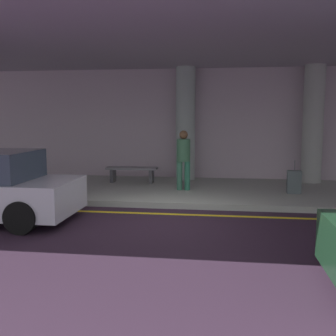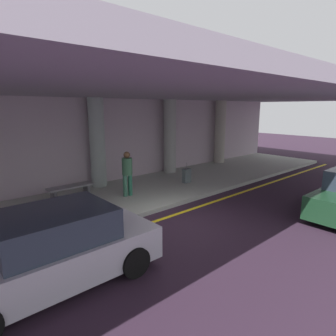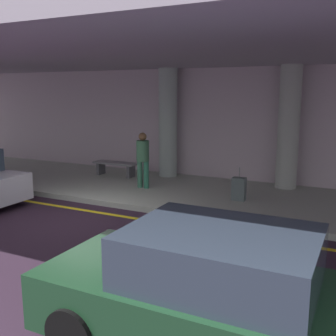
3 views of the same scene
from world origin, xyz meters
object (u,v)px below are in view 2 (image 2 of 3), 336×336
(car_silver, at_px, (52,250))
(suitcase_upright_primary, at_px, (187,176))
(support_column_center, at_px, (220,132))
(support_column_left_mid, at_px, (170,137))
(support_column_far_left, at_px, (97,143))
(bench_metal, at_px, (71,189))
(traveler_with_luggage, at_px, (127,171))

(car_silver, xyz_separation_m, suitcase_upright_primary, (7.00, 3.31, -0.25))
(support_column_center, bearing_deg, support_column_left_mid, 180.00)
(support_column_far_left, height_order, support_column_left_mid, same)
(support_column_far_left, xyz_separation_m, bench_metal, (-1.60, -0.86, -1.47))
(support_column_left_mid, bearing_deg, traveler_with_luggage, -153.04)
(support_column_left_mid, relative_size, support_column_center, 1.00)
(support_column_center, distance_m, suitcase_upright_primary, 5.48)
(car_silver, height_order, suitcase_upright_primary, car_silver)
(support_column_far_left, relative_size, car_silver, 0.89)
(car_silver, bearing_deg, support_column_far_left, -123.59)
(support_column_far_left, relative_size, bench_metal, 2.28)
(support_column_left_mid, height_order, suitcase_upright_primary, support_column_left_mid)
(support_column_center, xyz_separation_m, traveler_with_luggage, (-7.86, -1.97, -0.86))
(support_column_center, height_order, suitcase_upright_primary, support_column_center)
(support_column_center, relative_size, car_silver, 0.89)
(suitcase_upright_primary, bearing_deg, bench_metal, 176.14)
(support_column_left_mid, height_order, traveler_with_luggage, support_column_left_mid)
(support_column_far_left, height_order, suitcase_upright_primary, support_column_far_left)
(support_column_left_mid, relative_size, car_silver, 0.89)
(support_column_left_mid, relative_size, suitcase_upright_primary, 4.06)
(support_column_left_mid, xyz_separation_m, support_column_center, (4.00, 0.00, 0.00))
(support_column_far_left, relative_size, suitcase_upright_primary, 4.06)
(support_column_center, xyz_separation_m, car_silver, (-11.85, -5.38, -1.26))
(support_column_left_mid, bearing_deg, support_column_center, 0.00)
(support_column_center, bearing_deg, suitcase_upright_primary, -156.91)
(support_column_left_mid, distance_m, support_column_center, 4.00)
(support_column_left_mid, height_order, car_silver, support_column_left_mid)
(support_column_center, bearing_deg, traveler_with_luggage, -165.96)
(traveler_with_luggage, height_order, bench_metal, traveler_with_luggage)
(car_silver, relative_size, traveler_with_luggage, 2.44)
(car_silver, xyz_separation_m, bench_metal, (2.24, 4.53, -0.21))
(suitcase_upright_primary, distance_m, bench_metal, 4.91)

